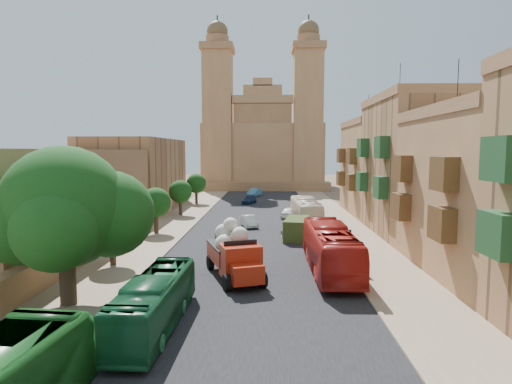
# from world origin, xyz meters

# --- Properties ---
(ground) EXTENTS (260.00, 260.00, 0.00)m
(ground) POSITION_xyz_m (0.00, 0.00, 0.00)
(ground) COLOR brown
(road_surface) EXTENTS (14.00, 140.00, 0.01)m
(road_surface) POSITION_xyz_m (0.00, 30.00, 0.01)
(road_surface) COLOR black
(road_surface) RESTS_ON ground
(sidewalk_east) EXTENTS (5.00, 140.00, 0.01)m
(sidewalk_east) POSITION_xyz_m (9.50, 30.00, 0.01)
(sidewalk_east) COLOR #8C745C
(sidewalk_east) RESTS_ON ground
(sidewalk_west) EXTENTS (5.00, 140.00, 0.01)m
(sidewalk_west) POSITION_xyz_m (-9.50, 30.00, 0.01)
(sidewalk_west) COLOR #8C745C
(sidewalk_west) RESTS_ON ground
(kerb_east) EXTENTS (0.25, 140.00, 0.12)m
(kerb_east) POSITION_xyz_m (7.00, 30.00, 0.06)
(kerb_east) COLOR #8C745C
(kerb_east) RESTS_ON ground
(kerb_west) EXTENTS (0.25, 140.00, 0.12)m
(kerb_west) POSITION_xyz_m (-7.00, 30.00, 0.06)
(kerb_west) COLOR #8C745C
(kerb_west) RESTS_ON ground
(townhouse_b) EXTENTS (9.00, 14.00, 14.90)m
(townhouse_b) POSITION_xyz_m (15.95, 11.00, 5.66)
(townhouse_b) COLOR #966943
(townhouse_b) RESTS_ON ground
(townhouse_c) EXTENTS (9.00, 14.00, 17.40)m
(townhouse_c) POSITION_xyz_m (15.95, 25.00, 6.91)
(townhouse_c) COLOR #9F7048
(townhouse_c) RESTS_ON ground
(townhouse_d) EXTENTS (9.00, 14.00, 15.90)m
(townhouse_d) POSITION_xyz_m (15.95, 39.00, 6.16)
(townhouse_d) COLOR #966943
(townhouse_d) RESTS_ON ground
(west_wall) EXTENTS (1.00, 40.00, 1.80)m
(west_wall) POSITION_xyz_m (-12.50, 20.00, 0.90)
(west_wall) COLOR #966943
(west_wall) RESTS_ON ground
(west_building_low) EXTENTS (10.00, 28.00, 8.40)m
(west_building_low) POSITION_xyz_m (-18.00, 18.00, 4.20)
(west_building_low) COLOR brown
(west_building_low) RESTS_ON ground
(west_building_mid) EXTENTS (10.00, 22.00, 10.00)m
(west_building_mid) POSITION_xyz_m (-18.00, 44.00, 5.00)
(west_building_mid) COLOR #9F7048
(west_building_mid) RESTS_ON ground
(church) EXTENTS (28.00, 22.50, 36.30)m
(church) POSITION_xyz_m (-0.00, 78.61, 9.52)
(church) COLOR #966943
(church) RESTS_ON ground
(ficus_tree) EXTENTS (8.57, 7.88, 8.57)m
(ficus_tree) POSITION_xyz_m (-9.42, 4.01, 5.06)
(ficus_tree) COLOR #37281B
(ficus_tree) RESTS_ON ground
(street_tree_a) EXTENTS (3.02, 3.02, 4.65)m
(street_tree_a) POSITION_xyz_m (-10.00, 12.00, 3.11)
(street_tree_a) COLOR #37281B
(street_tree_a) RESTS_ON ground
(street_tree_b) EXTENTS (3.00, 3.00, 4.61)m
(street_tree_b) POSITION_xyz_m (-10.00, 24.00, 3.08)
(street_tree_b) COLOR #37281B
(street_tree_b) RESTS_ON ground
(street_tree_c) EXTENTS (2.94, 2.94, 4.53)m
(street_tree_c) POSITION_xyz_m (-10.00, 36.00, 3.02)
(street_tree_c) COLOR #37281B
(street_tree_c) RESTS_ON ground
(street_tree_d) EXTENTS (3.07, 3.07, 4.72)m
(street_tree_d) POSITION_xyz_m (-10.00, 48.00, 3.16)
(street_tree_d) COLOR #37281B
(street_tree_d) RESTS_ON ground
(red_truck) EXTENTS (4.42, 6.93, 3.83)m
(red_truck) POSITION_xyz_m (-0.90, 9.05, 1.68)
(red_truck) COLOR #9F1F0C
(red_truck) RESTS_ON ground
(olive_pickup) EXTENTS (2.85, 5.04, 1.96)m
(olive_pickup) POSITION_xyz_m (4.00, 21.55, 0.96)
(olive_pickup) COLOR #30451A
(olive_pickup) RESTS_ON ground
(bus_green_north) EXTENTS (2.28, 9.03, 2.50)m
(bus_green_north) POSITION_xyz_m (-4.00, 1.00, 1.25)
(bus_green_north) COLOR #175931
(bus_green_north) RESTS_ON ground
(bus_red_east) EXTENTS (2.79, 11.43, 3.18)m
(bus_red_east) POSITION_xyz_m (5.55, 10.76, 1.59)
(bus_red_east) COLOR #B01F17
(bus_red_east) RESTS_ON ground
(bus_cream_east) EXTENTS (2.97, 10.65, 2.94)m
(bus_cream_east) POSITION_xyz_m (5.52, 29.92, 1.47)
(bus_cream_east) COLOR #F3DDC4
(bus_cream_east) RESTS_ON ground
(car_blue_a) EXTENTS (2.24, 4.03, 1.30)m
(car_blue_a) POSITION_xyz_m (-2.78, 20.45, 0.65)
(car_blue_a) COLOR #3994CC
(car_blue_a) RESTS_ON ground
(car_white_a) EXTENTS (2.31, 3.98, 1.24)m
(car_white_a) POSITION_xyz_m (-0.83, 27.83, 0.62)
(car_white_a) COLOR silver
(car_white_a) RESTS_ON ground
(car_cream) EXTENTS (2.89, 4.34, 1.11)m
(car_cream) POSITION_xyz_m (3.77, 21.59, 0.55)
(car_cream) COLOR beige
(car_cream) RESTS_ON ground
(car_dkblue) EXTENTS (2.53, 4.05, 1.09)m
(car_dkblue) POSITION_xyz_m (-1.73, 48.42, 0.55)
(car_dkblue) COLOR #0F254E
(car_dkblue) RESTS_ON ground
(car_white_b) EXTENTS (2.91, 4.18, 1.32)m
(car_white_b) POSITION_xyz_m (3.99, 34.33, 0.66)
(car_white_b) COLOR white
(car_white_b) RESTS_ON ground
(car_blue_b) EXTENTS (2.79, 4.60, 1.43)m
(car_blue_b) POSITION_xyz_m (-1.27, 59.17, 0.72)
(car_blue_b) COLOR teal
(car_blue_b) RESTS_ON ground
(pedestrian_a) EXTENTS (0.64, 0.50, 1.57)m
(pedestrian_a) POSITION_xyz_m (7.50, 10.05, 0.79)
(pedestrian_a) COLOR black
(pedestrian_a) RESTS_ON ground
(pedestrian_c) EXTENTS (0.72, 1.03, 1.62)m
(pedestrian_c) POSITION_xyz_m (8.26, 17.95, 0.81)
(pedestrian_c) COLOR #34343C
(pedestrian_c) RESTS_ON ground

